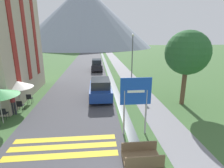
% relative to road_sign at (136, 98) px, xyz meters
% --- Properties ---
extents(ground_plane, '(160.00, 160.00, 0.00)m').
position_rel_road_sign_xyz_m(ground_plane, '(-1.37, 15.45, -2.23)').
color(ground_plane, '#3D6033').
extents(road, '(6.40, 60.00, 0.01)m').
position_rel_road_sign_xyz_m(road, '(-3.87, 25.45, -2.22)').
color(road, '#424247').
rests_on(road, ground_plane).
extents(footpath, '(2.20, 60.00, 0.01)m').
position_rel_road_sign_xyz_m(footpath, '(2.23, 25.45, -2.22)').
color(footpath, slate).
rests_on(footpath, ground_plane).
extents(drainage_channel, '(0.60, 60.00, 0.00)m').
position_rel_road_sign_xyz_m(drainage_channel, '(-0.17, 25.45, -2.23)').
color(drainage_channel, black).
rests_on(drainage_channel, ground_plane).
extents(crosswalk_marking, '(5.44, 1.84, 0.01)m').
position_rel_road_sign_xyz_m(crosswalk_marking, '(-3.87, -0.89, -2.22)').
color(crosswalk_marking, yellow).
rests_on(crosswalk_marking, ground_plane).
extents(mountain_distant, '(64.27, 64.27, 28.40)m').
position_rel_road_sign_xyz_m(mountain_distant, '(-7.01, 81.74, 11.97)').
color(mountain_distant, gray).
rests_on(mountain_distant, ground_plane).
extents(road_sign, '(1.71, 0.11, 3.35)m').
position_rel_road_sign_xyz_m(road_sign, '(0.00, 0.00, 0.00)').
color(road_sign, '#9E9EA3').
rests_on(road_sign, ground_plane).
extents(footbridge, '(1.70, 1.10, 0.65)m').
position_rel_road_sign_xyz_m(footbridge, '(-0.17, -2.29, -2.00)').
color(footbridge, brown).
rests_on(footbridge, ground_plane).
extents(parked_car_near, '(1.99, 4.25, 1.82)m').
position_rel_road_sign_xyz_m(parked_car_near, '(-1.77, 6.12, -1.32)').
color(parked_car_near, navy).
rests_on(parked_car_near, ground_plane).
extents(parked_car_far, '(1.79, 4.36, 1.82)m').
position_rel_road_sign_xyz_m(parked_car_far, '(-1.99, 19.32, -1.32)').
color(parked_car_far, black).
rests_on(parked_car_far, ground_plane).
extents(cafe_chair_near_left, '(0.40, 0.40, 0.85)m').
position_rel_road_sign_xyz_m(cafe_chair_near_left, '(-8.34, 2.52, -1.71)').
color(cafe_chair_near_left, black).
rests_on(cafe_chair_near_left, ground_plane).
extents(cafe_chair_middle, '(0.40, 0.40, 0.85)m').
position_rel_road_sign_xyz_m(cafe_chair_middle, '(-7.80, 3.83, -1.71)').
color(cafe_chair_middle, black).
rests_on(cafe_chair_middle, ground_plane).
extents(cafe_chair_far_right, '(0.40, 0.40, 0.85)m').
position_rel_road_sign_xyz_m(cafe_chair_far_right, '(-7.68, 5.37, -1.71)').
color(cafe_chair_far_right, black).
rests_on(cafe_chair_far_right, ground_plane).
extents(cafe_umbrella_middle_white, '(2.23, 2.23, 2.15)m').
position_rel_road_sign_xyz_m(cafe_umbrella_middle_white, '(-8.10, 4.57, -0.32)').
color(cafe_umbrella_middle_white, '#B7B2A8').
rests_on(cafe_umbrella_middle_white, ground_plane).
extents(person_standing_terrace, '(0.32, 0.32, 1.72)m').
position_rel_road_sign_xyz_m(person_standing_terrace, '(-8.04, 3.34, -1.22)').
color(person_standing_terrace, '#282833').
rests_on(person_standing_terrace, ground_plane).
extents(streetlamp, '(0.28, 0.28, 5.66)m').
position_rel_road_sign_xyz_m(streetlamp, '(2.14, 11.39, 1.09)').
color(streetlamp, '#515156').
rests_on(streetlamp, ground_plane).
extents(tree_by_path, '(3.41, 3.41, 5.92)m').
position_rel_road_sign_xyz_m(tree_by_path, '(4.92, 4.17, 1.97)').
color(tree_by_path, brown).
rests_on(tree_by_path, ground_plane).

